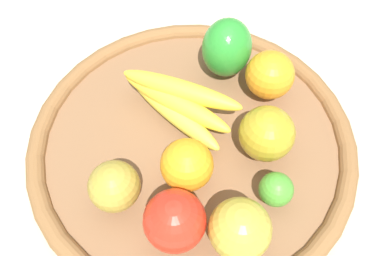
{
  "coord_description": "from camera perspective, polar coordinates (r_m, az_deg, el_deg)",
  "views": [
    {
      "loc": [
        0.17,
        0.28,
        0.55
      ],
      "look_at": [
        0.0,
        0.0,
        0.06
      ],
      "focal_mm": 40.0,
      "sensor_mm": 36.0,
      "label": 1
    }
  ],
  "objects": [
    {
      "name": "banana_bunch",
      "position": [
        0.61,
        -1.96,
        3.62
      ],
      "size": [
        0.14,
        0.18,
        0.06
      ],
      "color": "yellow",
      "rests_on": "basket"
    },
    {
      "name": "lime_0",
      "position": [
        0.55,
        11.14,
        -8.04
      ],
      "size": [
        0.06,
        0.06,
        0.04
      ],
      "primitive_type": "sphere",
      "rotation": [
        0.0,
        0.0,
        3.7
      ],
      "color": "#499930",
      "rests_on": "basket"
    },
    {
      "name": "basket",
      "position": [
        0.62,
        0.0,
        -2.01
      ],
      "size": [
        0.47,
        0.47,
        0.04
      ],
      "color": "brown",
      "rests_on": "ground_plane"
    },
    {
      "name": "apple_0",
      "position": [
        0.54,
        -10.33,
        -7.65
      ],
      "size": [
        0.09,
        0.09,
        0.07
      ],
      "primitive_type": "sphere",
      "rotation": [
        0.0,
        0.0,
        2.39
      ],
      "color": "#A58F34",
      "rests_on": "basket"
    },
    {
      "name": "orange_1",
      "position": [
        0.64,
        10.34,
        6.98
      ],
      "size": [
        0.1,
        0.1,
        0.07
      ],
      "primitive_type": "sphere",
      "rotation": [
        0.0,
        0.0,
        5.73
      ],
      "color": "orange",
      "rests_on": "basket"
    },
    {
      "name": "apple_3",
      "position": [
        0.51,
        -2.32,
        -12.24
      ],
      "size": [
        0.11,
        0.11,
        0.08
      ],
      "primitive_type": "sphere",
      "rotation": [
        0.0,
        0.0,
        0.91
      ],
      "color": "red",
      "rests_on": "basket"
    },
    {
      "name": "ground_plane",
      "position": [
        0.64,
        0.0,
        -2.91
      ],
      "size": [
        2.4,
        2.4,
        0.0
      ],
      "primitive_type": "plane",
      "color": "#C0B79A",
      "rests_on": "ground"
    },
    {
      "name": "apple_1",
      "position": [
        0.51,
        6.41,
        -13.27
      ],
      "size": [
        0.1,
        0.1,
        0.07
      ],
      "primitive_type": "sphere",
      "rotation": [
        0.0,
        0.0,
        0.45
      ],
      "color": "gold",
      "rests_on": "basket"
    },
    {
      "name": "orange_0",
      "position": [
        0.54,
        -0.68,
        -4.94
      ],
      "size": [
        0.07,
        0.07,
        0.07
      ],
      "primitive_type": "sphere",
      "rotation": [
        0.0,
        0.0,
        1.48
      ],
      "color": "orange",
      "rests_on": "basket"
    },
    {
      "name": "bell_pepper",
      "position": [
        0.65,
        4.67,
        10.64
      ],
      "size": [
        0.11,
        0.11,
        0.09
      ],
      "primitive_type": "ellipsoid",
      "rotation": [
        0.0,
        0.0,
        0.66
      ],
      "color": "green",
      "rests_on": "basket"
    },
    {
      "name": "apple_2",
      "position": [
        0.57,
        9.94,
        -0.74
      ],
      "size": [
        0.1,
        0.1,
        0.08
      ],
      "primitive_type": "sphere",
      "rotation": [
        0.0,
        0.0,
        1.16
      ],
      "color": "#AA9323",
      "rests_on": "basket"
    }
  ]
}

